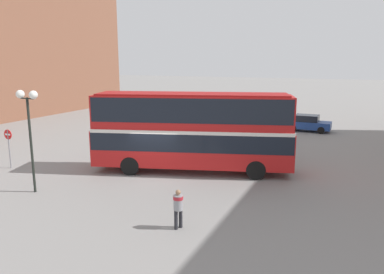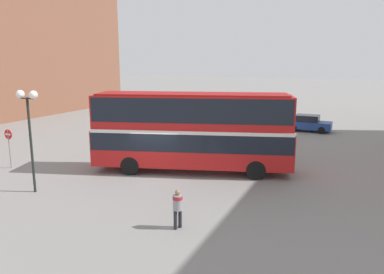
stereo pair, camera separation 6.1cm
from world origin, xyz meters
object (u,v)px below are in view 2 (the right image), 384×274
object	(u,v)px
double_decker_bus	(192,127)
street_lamp_twin_globe	(28,112)
no_entry_sign	(9,142)
parked_car_kerb_near	(229,119)
parked_car_kerb_far	(308,123)
pedestrian_foreground	(178,205)

from	to	relation	value
double_decker_bus	street_lamp_twin_globe	size ratio (longest dim) A/B	2.30
street_lamp_twin_globe	no_entry_sign	xyz separation A→B (m)	(-4.61, 2.55, -2.42)
parked_car_kerb_near	no_entry_sign	bearing A→B (deg)	-107.23
double_decker_bus	parked_car_kerb_far	distance (m)	16.63
double_decker_bus	pedestrian_foreground	world-z (taller)	double_decker_bus
pedestrian_foreground	street_lamp_twin_globe	distance (m)	8.89
parked_car_kerb_near	parked_car_kerb_far	bearing A→B (deg)	10.74
no_entry_sign	pedestrian_foreground	bearing A→B (deg)	-14.62
parked_car_kerb_near	parked_car_kerb_far	size ratio (longest dim) A/B	1.08
pedestrian_foreground	parked_car_kerb_far	xyz separation A→B (m)	(2.05, 23.03, -0.21)
no_entry_sign	double_decker_bus	bearing A→B (deg)	20.19
pedestrian_foreground	street_lamp_twin_globe	xyz separation A→B (m)	(-8.31, 0.82, 3.04)
double_decker_bus	street_lamp_twin_globe	bearing A→B (deg)	-149.17
parked_car_kerb_far	street_lamp_twin_globe	bearing A→B (deg)	-113.55
parked_car_kerb_near	double_decker_bus	bearing A→B (deg)	-75.03
double_decker_bus	pedestrian_foreground	xyz separation A→B (m)	(2.58, -7.17, -1.67)
pedestrian_foreground	parked_car_kerb_near	size ratio (longest dim) A/B	0.37
parked_car_kerb_far	parked_car_kerb_near	bearing A→B (deg)	-172.53
parked_car_kerb_near	pedestrian_foreground	bearing A→B (deg)	-71.86
double_decker_bus	no_entry_sign	bearing A→B (deg)	-176.93
pedestrian_foreground	parked_car_kerb_near	world-z (taller)	pedestrian_foreground
parked_car_kerb_near	street_lamp_twin_globe	world-z (taller)	street_lamp_twin_globe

